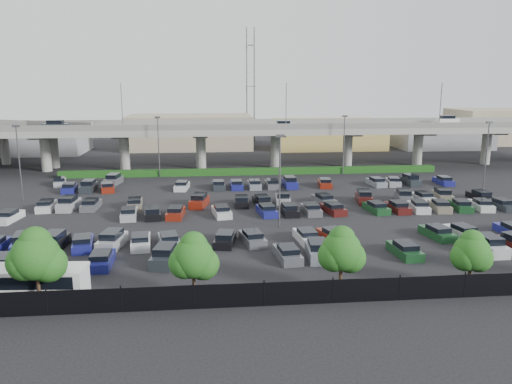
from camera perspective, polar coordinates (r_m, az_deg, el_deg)
ground at (r=63.49m, az=1.64°, el=-1.98°), size 280.00×280.00×0.00m
overpass at (r=93.73m, az=-0.94°, el=6.97°), size 150.00×13.00×15.80m
hedge at (r=87.69m, az=-0.42°, el=2.37°), size 66.00×1.60×1.10m
fence at (r=36.99m, az=7.13°, el=-11.28°), size 70.00×0.10×2.00m
tree_row at (r=37.55m, az=7.88°, el=-6.65°), size 65.07×3.66×5.94m
shuttle_bus at (r=41.06m, az=-23.77°, el=-9.27°), size 7.44×3.02×2.34m
parked_cars at (r=60.25m, az=1.79°, el=-2.17°), size 63.05×41.70×1.67m
light_poles at (r=63.84m, az=-2.24°, el=3.81°), size 66.90×48.38×10.30m
distant_buildings at (r=125.06m, az=3.73°, el=6.79°), size 138.00×24.00×9.00m
comm_tower at (r=135.55m, az=-0.63°, el=12.26°), size 2.40×2.40×30.00m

